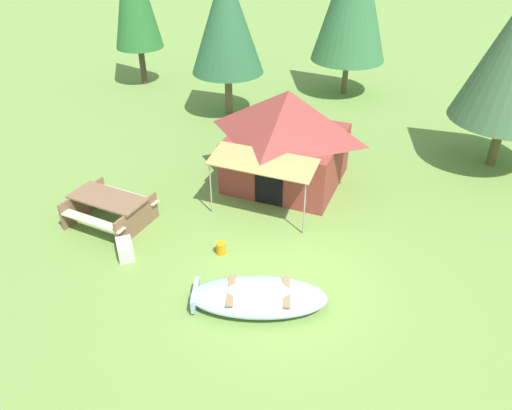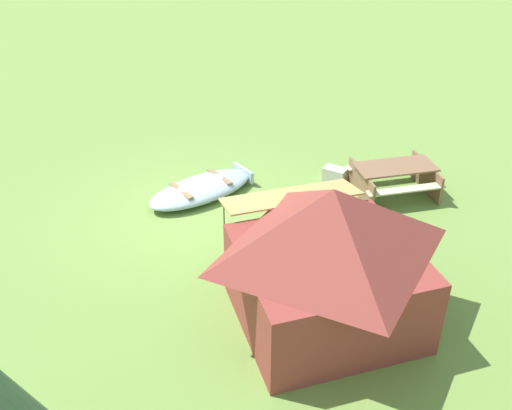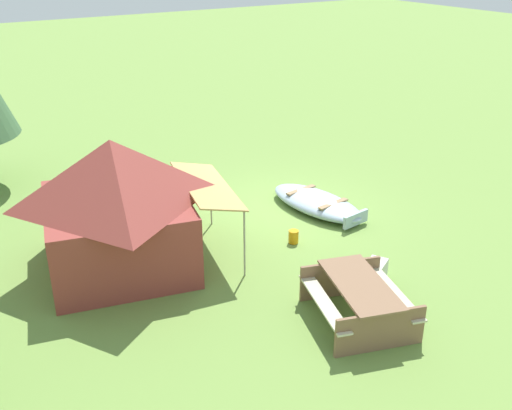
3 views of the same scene
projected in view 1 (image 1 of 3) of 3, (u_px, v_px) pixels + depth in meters
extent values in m
plane|color=olive|center=(284.00, 280.00, 10.34)|extent=(80.00, 80.00, 0.00)
ellipsoid|color=#9BB2C5|center=(259.00, 297.00, 9.63)|extent=(2.88, 1.54, 0.39)
ellipsoid|color=#363E45|center=(259.00, 296.00, 9.62)|extent=(2.64, 1.37, 0.14)
cube|color=olive|center=(286.00, 292.00, 9.53)|extent=(0.26, 0.91, 0.04)
cube|color=olive|center=(231.00, 290.00, 9.56)|extent=(0.26, 0.91, 0.04)
cube|color=#9BB2C5|center=(195.00, 295.00, 9.66)|extent=(0.18, 0.76, 0.30)
cube|color=brown|center=(286.00, 158.00, 13.47)|extent=(3.44, 3.28, 1.46)
pyramid|color=brown|center=(288.00, 113.00, 12.74)|extent=(3.71, 3.54, 1.21)
cube|color=black|center=(269.00, 185.00, 12.48)|extent=(0.75, 0.20, 1.17)
cube|color=tan|center=(262.00, 162.00, 11.62)|extent=(2.77, 1.50, 0.21)
cylinder|color=gray|center=(304.00, 209.00, 11.37)|extent=(0.04, 0.04, 1.39)
cylinder|color=gray|center=(211.00, 189.00, 12.15)|extent=(0.04, 0.04, 1.39)
cube|color=brown|center=(107.00, 198.00, 11.72)|extent=(2.04, 1.36, 0.04)
cube|color=beige|center=(91.00, 220.00, 11.38)|extent=(1.87, 0.80, 0.04)
cube|color=beige|center=(126.00, 195.00, 12.35)|extent=(1.87, 0.80, 0.04)
cube|color=brown|center=(84.00, 203.00, 12.24)|extent=(0.51, 1.50, 0.71)
cube|color=brown|center=(137.00, 220.00, 11.61)|extent=(0.51, 1.50, 0.71)
cube|color=silver|center=(125.00, 249.00, 10.92)|extent=(0.57, 0.65, 0.38)
cylinder|color=orange|center=(221.00, 248.00, 11.03)|extent=(0.30, 0.30, 0.29)
cylinder|color=#4B382E|center=(143.00, 66.00, 20.43)|extent=(0.25, 0.25, 1.54)
cylinder|color=brown|center=(496.00, 142.00, 14.32)|extent=(0.27, 0.27, 1.47)
cylinder|color=brown|center=(345.00, 76.00, 19.48)|extent=(0.22, 0.22, 1.38)
cylinder|color=brown|center=(229.00, 93.00, 17.66)|extent=(0.27, 0.27, 1.55)
cone|color=#2C613B|center=(226.00, 19.00, 16.27)|extent=(2.52, 2.52, 3.57)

